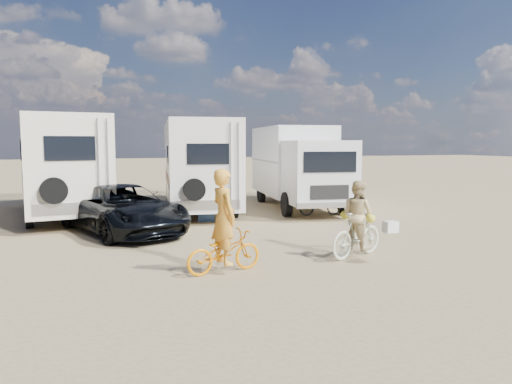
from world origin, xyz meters
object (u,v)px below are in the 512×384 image
object	(u,v)px
bike_man	(224,252)
dark_suv	(123,209)
rv_main	(197,166)
bike_woman	(357,234)
rv_left	(61,167)
crate	(212,214)
rider_woman	(357,223)
cooler	(206,215)
bike_parked	(320,204)
rider_man	(224,226)
box_truck	(299,167)

from	to	relation	value
bike_man	dark_suv	bearing A→B (deg)	5.55
rv_main	bike_woman	xyz separation A→B (m)	(1.72, -8.83, -1.15)
rv_left	crate	xyz separation A→B (m)	(4.75, -2.63, -1.53)
rv_left	rider_woman	distance (m)	11.06
dark_suv	bike_woman	bearing A→B (deg)	-64.80
dark_suv	rider_woman	distance (m)	6.77
bike_man	cooler	xyz separation A→B (m)	(1.12, 6.26, -0.21)
bike_man	bike_parked	xyz separation A→B (m)	(5.23, 6.17, -0.01)
bike_parked	crate	size ratio (longest dim) A/B	3.46
dark_suv	rider_woman	size ratio (longest dim) A/B	3.16
rv_left	bike_woman	bearing A→B (deg)	-60.14
rv_left	dark_suv	distance (m)	4.54
bike_parked	bike_woman	bearing A→B (deg)	164.76
rider_man	bike_parked	world-z (taller)	rider_man
box_truck	dark_suv	xyz separation A→B (m)	(-6.91, -3.17, -0.91)
box_truck	dark_suv	bearing A→B (deg)	-147.66
rider_man	rider_woman	distance (m)	3.20
box_truck	bike_woman	bearing A→B (deg)	-97.30
rv_main	bike_woman	distance (m)	9.07
bike_woman	bike_parked	world-z (taller)	bike_woman
box_truck	bike_man	size ratio (longest dim) A/B	4.41
rv_left	bike_woman	distance (m)	11.08
dark_suv	crate	distance (m)	3.30
rv_main	crate	distance (m)	3.02
rv_main	rv_left	bearing A→B (deg)	-172.57
rv_main	rider_man	bearing A→B (deg)	-91.62
rv_left	rider_man	bearing A→B (deg)	-76.39
box_truck	dark_suv	world-z (taller)	box_truck
rider_man	crate	size ratio (longest dim) A/B	4.18
bike_woman	rider_man	xyz separation A→B (m)	(-3.18, -0.29, 0.43)
rv_main	dark_suv	xyz separation A→B (m)	(-3.05, -4.03, -0.99)
bike_parked	crate	xyz separation A→B (m)	(-3.87, 0.32, -0.23)
rv_left	rider_woman	bearing A→B (deg)	-60.14
rv_main	bike_parked	distance (m)	4.94
box_truck	crate	distance (m)	4.56
dark_suv	rider_woman	xyz separation A→B (m)	(4.77, -4.80, 0.09)
rider_man	bike_parked	bearing A→B (deg)	-52.07
rv_main	rv_left	world-z (taller)	rv_left
rider_woman	crate	bearing A→B (deg)	-6.59
rv_main	crate	size ratio (longest dim) A/B	17.44
rider_man	bike_woman	bearing A→B (deg)	-96.65
rider_woman	crate	distance (m)	6.49
rv_main	cooler	world-z (taller)	rv_main
rv_left	bike_woman	world-z (taller)	rv_left
bike_man	crate	bearing A→B (deg)	-23.61
dark_suv	cooler	xyz separation A→B (m)	(2.71, 1.18, -0.47)
rv_left	dark_suv	bearing A→B (deg)	-72.70
bike_woman	rv_main	bearing A→B (deg)	-11.98
cooler	bike_man	bearing A→B (deg)	-82.46
dark_suv	bike_man	size ratio (longest dim) A/B	3.08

